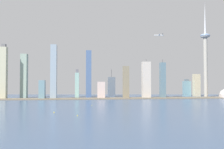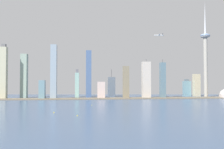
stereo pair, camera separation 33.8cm
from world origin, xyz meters
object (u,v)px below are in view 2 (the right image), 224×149
(skyscraper_10, at_px, (4,72))
(skyscraper_6, at_px, (146,80))
(skyscraper_7, at_px, (89,74))
(skyscraper_12, at_px, (54,72))
(channel_buoy_2, at_px, (92,105))
(skyscraper_0, at_px, (77,85))
(skyscraper_1, at_px, (196,85))
(skyscraper_5, at_px, (24,76))
(skyscraper_3, at_px, (42,90))
(airplane, at_px, (159,35))
(skyscraper_11, at_px, (101,90))
(channel_buoy_0, at_px, (54,112))
(skyscraper_4, at_px, (163,80))
(observation_tower, at_px, (205,54))
(skyscraper_2, at_px, (126,82))
(channel_buoy_1, at_px, (77,115))
(skyscraper_9, at_px, (111,87))
(skyscraper_8, at_px, (187,88))

(skyscraper_10, bearing_deg, skyscraper_6, -0.92)
(skyscraper_6, distance_m, skyscraper_7, 196.15)
(skyscraper_12, xyz_separation_m, channel_buoy_2, (116.84, -224.53, -86.02))
(skyscraper_6, xyz_separation_m, skyscraper_10, (-458.62, 7.37, 23.30))
(skyscraper_0, xyz_separation_m, skyscraper_1, (442.37, 51.43, -2.75))
(skyscraper_5, height_order, skyscraper_12, skyscraper_12)
(skyscraper_10, bearing_deg, skyscraper_3, -5.53)
(skyscraper_12, height_order, airplane, airplane)
(skyscraper_11, xyz_separation_m, channel_buoy_2, (-35.79, -215.40, -26.41))
(channel_buoy_0, xyz_separation_m, channel_buoy_2, (68.62, 120.66, -0.33))
(skyscraper_4, xyz_separation_m, skyscraper_11, (-207.37, -3.70, -32.46))
(skyscraper_0, relative_size, skyscraper_3, 1.62)
(skyscraper_12, bearing_deg, skyscraper_1, 7.68)
(skyscraper_7, distance_m, skyscraper_10, 269.69)
(observation_tower, relative_size, skyscraper_5, 2.29)
(skyscraper_2, relative_size, channel_buoy_2, 60.39)
(observation_tower, xyz_separation_m, skyscraper_12, (-522.45, -11.88, -66.65))
(skyscraper_6, distance_m, skyscraper_10, 459.27)
(channel_buoy_1, height_order, airplane, airplane)
(skyscraper_5, relative_size, skyscraper_9, 1.49)
(skyscraper_10, bearing_deg, skyscraper_4, -0.77)
(skyscraper_0, xyz_separation_m, skyscraper_4, (286.07, -23.64, 15.29))
(skyscraper_0, bearing_deg, skyscraper_4, -4.72)
(skyscraper_9, bearing_deg, airplane, -12.60)
(skyscraper_8, xyz_separation_m, skyscraper_9, (-292.87, -26.16, 5.93))
(skyscraper_5, relative_size, channel_buoy_2, 84.16)
(observation_tower, bearing_deg, skyscraper_0, 179.19)
(channel_buoy_2, bearing_deg, skyscraper_9, 74.96)
(skyscraper_7, xyz_separation_m, airplane, (245.47, -8.64, 137.57))
(skyscraper_3, distance_m, skyscraper_11, 186.79)
(skyscraper_2, relative_size, skyscraper_9, 1.07)
(skyscraper_4, xyz_separation_m, skyscraper_7, (-247.75, 39.61, 21.23))
(skyscraper_9, bearing_deg, skyscraper_11, -120.05)
(skyscraper_6, bearing_deg, skyscraper_7, 168.15)
(skyscraper_2, height_order, skyscraper_8, skyscraper_2)
(skyscraper_3, relative_size, skyscraper_10, 0.34)
(skyscraper_12, bearing_deg, skyscraper_6, -1.11)
(skyscraper_7, distance_m, channel_buoy_2, 270.86)
(skyscraper_3, height_order, skyscraper_7, skyscraper_7)
(skyscraper_9, height_order, channel_buoy_2, skyscraper_9)
(skyscraper_1, bearing_deg, skyscraper_0, -173.37)
(skyscraper_0, height_order, skyscraper_11, skyscraper_0)
(skyscraper_2, distance_m, skyscraper_10, 391.56)
(channel_buoy_1, bearing_deg, skyscraper_3, 108.31)
(skyscraper_4, height_order, skyscraper_6, skyscraper_6)
(observation_tower, xyz_separation_m, skyscraper_9, (-328.57, 50.29, -117.74))
(observation_tower, distance_m, skyscraper_8, 149.71)
(skyscraper_11, xyz_separation_m, skyscraper_12, (-152.64, 9.13, 59.62))
(observation_tower, xyz_separation_m, airplane, (-164.72, 13.65, 64.99))
(skyscraper_8, bearing_deg, channel_buoy_0, -135.33)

